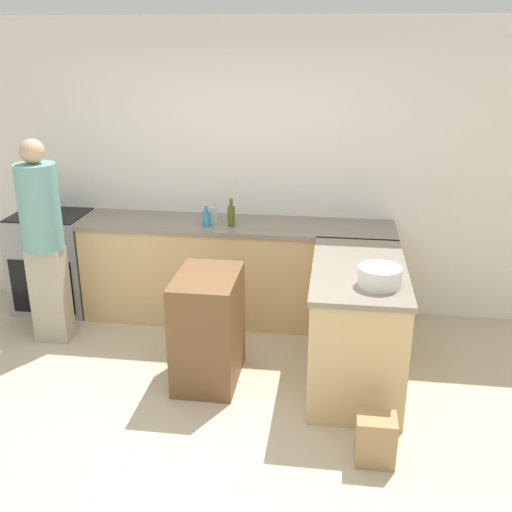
{
  "coord_description": "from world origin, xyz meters",
  "views": [
    {
      "loc": [
        0.89,
        -3.37,
        2.53
      ],
      "look_at": [
        0.31,
        0.78,
        0.98
      ],
      "focal_mm": 42.0,
      "sensor_mm": 36.0,
      "label": 1
    }
  ],
  "objects_px": {
    "vinegar_bottle_clear": "(214,214)",
    "dish_soap_bottle": "(206,218)",
    "olive_oil_bottle": "(231,215)",
    "range_oven": "(55,261)",
    "mixing_bowl": "(380,276)",
    "person_by_range": "(43,236)",
    "paper_bag": "(375,439)",
    "island_table": "(208,328)"
  },
  "relations": [
    {
      "from": "island_table",
      "to": "vinegar_bottle_clear",
      "type": "bearing_deg",
      "value": 98.63
    },
    {
      "from": "olive_oil_bottle",
      "to": "person_by_range",
      "type": "relative_size",
      "value": 0.14
    },
    {
      "from": "vinegar_bottle_clear",
      "to": "paper_bag",
      "type": "xyz_separation_m",
      "value": [
        1.4,
        -1.92,
        -0.85
      ]
    },
    {
      "from": "olive_oil_bottle",
      "to": "dish_soap_bottle",
      "type": "xyz_separation_m",
      "value": [
        -0.22,
        -0.02,
        -0.03
      ]
    },
    {
      "from": "island_table",
      "to": "olive_oil_bottle",
      "type": "distance_m",
      "value": 1.17
    },
    {
      "from": "range_oven",
      "to": "mixing_bowl",
      "type": "bearing_deg",
      "value": -23.24
    },
    {
      "from": "dish_soap_bottle",
      "to": "island_table",
      "type": "bearing_deg",
      "value": -77.94
    },
    {
      "from": "range_oven",
      "to": "island_table",
      "type": "bearing_deg",
      "value": -32.05
    },
    {
      "from": "vinegar_bottle_clear",
      "to": "olive_oil_bottle",
      "type": "distance_m",
      "value": 0.2
    },
    {
      "from": "range_oven",
      "to": "person_by_range",
      "type": "relative_size",
      "value": 0.54
    },
    {
      "from": "dish_soap_bottle",
      "to": "range_oven",
      "type": "bearing_deg",
      "value": 175.63
    },
    {
      "from": "island_table",
      "to": "vinegar_bottle_clear",
      "type": "xyz_separation_m",
      "value": [
        -0.17,
        1.1,
        0.58
      ]
    },
    {
      "from": "mixing_bowl",
      "to": "olive_oil_bottle",
      "type": "relative_size",
      "value": 1.17
    },
    {
      "from": "mixing_bowl",
      "to": "olive_oil_bottle",
      "type": "bearing_deg",
      "value": 135.89
    },
    {
      "from": "dish_soap_bottle",
      "to": "person_by_range",
      "type": "distance_m",
      "value": 1.38
    },
    {
      "from": "vinegar_bottle_clear",
      "to": "olive_oil_bottle",
      "type": "relative_size",
      "value": 0.78
    },
    {
      "from": "person_by_range",
      "to": "paper_bag",
      "type": "height_order",
      "value": "person_by_range"
    },
    {
      "from": "range_oven",
      "to": "olive_oil_bottle",
      "type": "distance_m",
      "value": 1.86
    },
    {
      "from": "range_oven",
      "to": "person_by_range",
      "type": "distance_m",
      "value": 0.86
    },
    {
      "from": "dish_soap_bottle",
      "to": "paper_bag",
      "type": "relative_size",
      "value": 0.57
    },
    {
      "from": "paper_bag",
      "to": "person_by_range",
      "type": "bearing_deg",
      "value": 155.09
    },
    {
      "from": "vinegar_bottle_clear",
      "to": "dish_soap_bottle",
      "type": "height_order",
      "value": "vinegar_bottle_clear"
    },
    {
      "from": "olive_oil_bottle",
      "to": "person_by_range",
      "type": "xyz_separation_m",
      "value": [
        -1.5,
        -0.56,
        -0.07
      ]
    },
    {
      "from": "range_oven",
      "to": "mixing_bowl",
      "type": "distance_m",
      "value": 3.3
    },
    {
      "from": "island_table",
      "to": "dish_soap_bottle",
      "type": "bearing_deg",
      "value": 102.06
    },
    {
      "from": "vinegar_bottle_clear",
      "to": "island_table",
      "type": "bearing_deg",
      "value": -81.37
    },
    {
      "from": "mixing_bowl",
      "to": "dish_soap_bottle",
      "type": "bearing_deg",
      "value": 141.14
    },
    {
      "from": "range_oven",
      "to": "mixing_bowl",
      "type": "relative_size",
      "value": 3.23
    },
    {
      "from": "olive_oil_bottle",
      "to": "person_by_range",
      "type": "distance_m",
      "value": 1.6
    },
    {
      "from": "island_table",
      "to": "person_by_range",
      "type": "xyz_separation_m",
      "value": [
        -1.49,
        0.45,
        0.53
      ]
    },
    {
      "from": "vinegar_bottle_clear",
      "to": "dish_soap_bottle",
      "type": "xyz_separation_m",
      "value": [
        -0.04,
        -0.12,
        -0.0
      ]
    },
    {
      "from": "paper_bag",
      "to": "range_oven",
      "type": "bearing_deg",
      "value": 147.35
    },
    {
      "from": "range_oven",
      "to": "island_table",
      "type": "distance_m",
      "value": 2.07
    },
    {
      "from": "paper_bag",
      "to": "mixing_bowl",
      "type": "bearing_deg",
      "value": 89.8
    },
    {
      "from": "range_oven",
      "to": "person_by_range",
      "type": "xyz_separation_m",
      "value": [
        0.27,
        -0.65,
        0.49
      ]
    },
    {
      "from": "dish_soap_bottle",
      "to": "person_by_range",
      "type": "relative_size",
      "value": 0.1
    },
    {
      "from": "island_table",
      "to": "person_by_range",
      "type": "height_order",
      "value": "person_by_range"
    },
    {
      "from": "olive_oil_bottle",
      "to": "dish_soap_bottle",
      "type": "bearing_deg",
      "value": -173.77
    },
    {
      "from": "olive_oil_bottle",
      "to": "dish_soap_bottle",
      "type": "distance_m",
      "value": 0.22
    },
    {
      "from": "person_by_range",
      "to": "island_table",
      "type": "bearing_deg",
      "value": -16.71
    },
    {
      "from": "vinegar_bottle_clear",
      "to": "person_by_range",
      "type": "relative_size",
      "value": 0.11
    },
    {
      "from": "paper_bag",
      "to": "dish_soap_bottle",
      "type": "bearing_deg",
      "value": 128.81
    }
  ]
}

